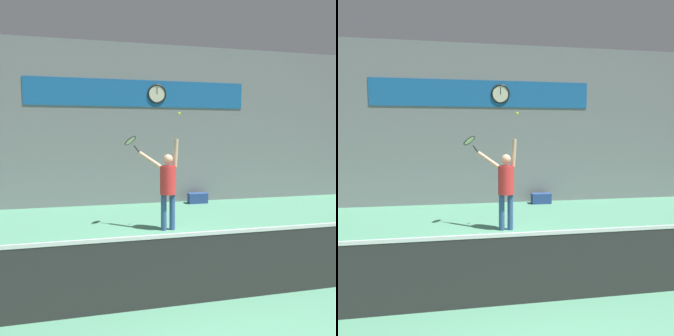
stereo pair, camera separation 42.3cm
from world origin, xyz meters
The scene contains 9 objects.
ground_plane centered at (0.00, 0.00, 0.00)m, with size 18.00×18.00×0.00m, color #4C8C6B.
back_wall centered at (0.00, 5.41, 2.50)m, with size 18.00×0.10×5.00m.
sponsor_banner centered at (0.00, 5.35, 3.48)m, with size 6.82×0.02×0.82m.
scoreboard_clock centered at (0.54, 5.33, 3.48)m, with size 0.60×0.05×0.60m.
court_net centered at (0.00, -1.05, 0.50)m, with size 8.36×0.07×1.06m.
tennis_player centered at (0.20, 2.29, 1.09)m, with size 0.90×0.58×2.10m.
tennis_racket centered at (-0.58, 2.77, 2.04)m, with size 0.42×0.42×0.41m.
tennis_ball centered at (0.45, 2.25, 2.67)m, with size 0.07×0.07×0.07m.
equipment_bag centered at (1.80, 5.00, 0.16)m, with size 0.61×0.29×0.33m.
Camera 2 is at (-1.02, -5.02, 2.19)m, focal length 35.00 mm.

